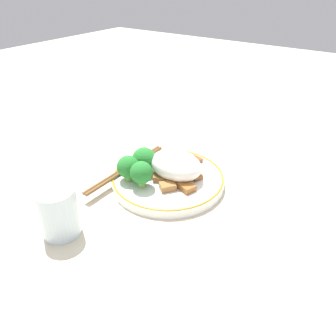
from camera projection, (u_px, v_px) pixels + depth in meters
ground_plane at (168, 183)px, 0.69m from camera, size 3.00×3.00×0.00m
plate at (168, 179)px, 0.68m from camera, size 0.23×0.23×0.02m
rice_mound at (176, 165)px, 0.66m from camera, size 0.11×0.08×0.06m
broccoli_back_left at (144, 159)px, 0.68m from camera, size 0.05×0.05×0.06m
broccoli_back_center at (128, 167)px, 0.65m from camera, size 0.05×0.05×0.05m
broccoli_back_right at (141, 173)px, 0.63m from camera, size 0.04×0.04×0.06m
meat_near_front at (195, 175)px, 0.67m from camera, size 0.04×0.03×0.01m
meat_near_left at (186, 186)px, 0.64m from camera, size 0.04×0.03×0.01m
meat_near_right at (194, 161)px, 0.73m from camera, size 0.03×0.03×0.01m
meat_near_back at (168, 186)px, 0.64m from camera, size 0.04×0.04×0.01m
meat_on_rice_edge at (159, 178)px, 0.66m from camera, size 0.03×0.03×0.01m
chopsticks at (126, 168)px, 0.70m from camera, size 0.02×0.23×0.01m
drinking_glass at (59, 212)px, 0.54m from camera, size 0.06×0.06×0.09m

